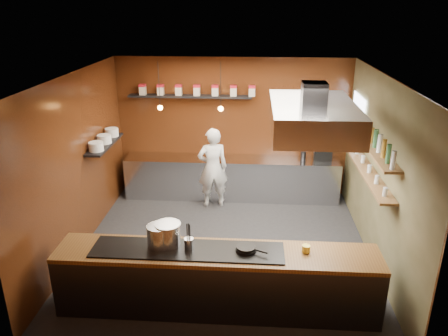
# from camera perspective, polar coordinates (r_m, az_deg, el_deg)

# --- Properties ---
(floor) EXTENTS (5.00, 5.00, 0.00)m
(floor) POSITION_cam_1_polar(r_m,az_deg,el_deg) (7.82, 0.12, -10.40)
(floor) COLOR black
(floor) RESTS_ON ground
(back_wall) EXTENTS (5.00, 0.00, 5.00)m
(back_wall) POSITION_cam_1_polar(r_m,az_deg,el_deg) (9.53, 1.15, 5.31)
(back_wall) COLOR #361809
(back_wall) RESTS_ON ground
(left_wall) EXTENTS (0.00, 5.00, 5.00)m
(left_wall) POSITION_cam_1_polar(r_m,az_deg,el_deg) (7.72, -18.71, 0.38)
(left_wall) COLOR #361809
(left_wall) RESTS_ON ground
(right_wall) EXTENTS (0.00, 5.00, 5.00)m
(right_wall) POSITION_cam_1_polar(r_m,az_deg,el_deg) (7.43, 19.75, -0.57)
(right_wall) COLOR #494829
(right_wall) RESTS_ON ground
(ceiling) EXTENTS (5.00, 5.00, 0.00)m
(ceiling) POSITION_cam_1_polar(r_m,az_deg,el_deg) (6.76, 0.14, 11.85)
(ceiling) COLOR silver
(ceiling) RESTS_ON back_wall
(window_pane) EXTENTS (0.00, 1.00, 1.00)m
(window_pane) POSITION_cam_1_polar(r_m,az_deg,el_deg) (8.87, 17.00, 5.88)
(window_pane) COLOR white
(window_pane) RESTS_ON right_wall
(prep_counter) EXTENTS (4.60, 0.65, 0.90)m
(prep_counter) POSITION_cam_1_polar(r_m,az_deg,el_deg) (9.56, 1.01, -1.29)
(prep_counter) COLOR silver
(prep_counter) RESTS_ON floor
(pass_counter) EXTENTS (4.40, 0.72, 0.94)m
(pass_counter) POSITION_cam_1_polar(r_m,az_deg,el_deg) (6.23, -0.93, -14.40)
(pass_counter) COLOR #38383D
(pass_counter) RESTS_ON floor
(tin_shelf) EXTENTS (2.60, 0.26, 0.04)m
(tin_shelf) POSITION_cam_1_polar(r_m,az_deg,el_deg) (9.31, -4.48, 9.32)
(tin_shelf) COLOR black
(tin_shelf) RESTS_ON back_wall
(plate_shelf) EXTENTS (0.30, 1.40, 0.04)m
(plate_shelf) POSITION_cam_1_polar(r_m,az_deg,el_deg) (8.53, -15.30, 3.03)
(plate_shelf) COLOR black
(plate_shelf) RESTS_ON left_wall
(bottle_shelf_upper) EXTENTS (0.26, 2.80, 0.04)m
(bottle_shelf_upper) POSITION_cam_1_polar(r_m,az_deg,el_deg) (7.53, 18.40, 3.27)
(bottle_shelf_upper) COLOR brown
(bottle_shelf_upper) RESTS_ON right_wall
(bottle_shelf_lower) EXTENTS (0.26, 2.80, 0.04)m
(bottle_shelf_lower) POSITION_cam_1_polar(r_m,az_deg,el_deg) (7.68, 18.00, -0.07)
(bottle_shelf_lower) COLOR brown
(bottle_shelf_lower) RESTS_ON right_wall
(extractor_hood) EXTENTS (1.20, 2.00, 0.72)m
(extractor_hood) POSITION_cam_1_polar(r_m,az_deg,el_deg) (6.51, 11.47, 6.63)
(extractor_hood) COLOR #38383D
(extractor_hood) RESTS_ON ceiling
(pendant_left) EXTENTS (0.10, 0.10, 0.95)m
(pendant_left) POSITION_cam_1_polar(r_m,az_deg,el_deg) (8.77, -8.35, 8.12)
(pendant_left) COLOR black
(pendant_left) RESTS_ON ceiling
(pendant_right) EXTENTS (0.10, 0.10, 0.95)m
(pendant_right) POSITION_cam_1_polar(r_m,az_deg,el_deg) (8.60, -0.43, 8.08)
(pendant_right) COLOR black
(pendant_right) RESTS_ON ceiling
(storage_tins) EXTENTS (2.43, 0.13, 0.22)m
(storage_tins) POSITION_cam_1_polar(r_m,az_deg,el_deg) (9.26, -3.57, 10.12)
(storage_tins) COLOR #C1B4A0
(storage_tins) RESTS_ON tin_shelf
(plate_stacks) EXTENTS (0.26, 1.16, 0.16)m
(plate_stacks) POSITION_cam_1_polar(r_m,az_deg,el_deg) (8.50, -15.36, 3.67)
(plate_stacks) COLOR white
(plate_stacks) RESTS_ON plate_shelf
(bottles) EXTENTS (0.06, 2.66, 0.24)m
(bottles) POSITION_cam_1_polar(r_m,az_deg,el_deg) (7.49, 18.52, 4.29)
(bottles) COLOR silver
(bottles) RESTS_ON bottle_shelf_upper
(wine_glasses) EXTENTS (0.07, 2.37, 0.13)m
(wine_glasses) POSITION_cam_1_polar(r_m,az_deg,el_deg) (7.65, 18.07, 0.52)
(wine_glasses) COLOR silver
(wine_glasses) RESTS_ON bottle_shelf_lower
(stockpot_large) EXTENTS (0.42, 0.42, 0.32)m
(stockpot_large) POSITION_cam_1_polar(r_m,az_deg,el_deg) (6.04, -8.48, -8.80)
(stockpot_large) COLOR silver
(stockpot_large) RESTS_ON pass_counter
(stockpot_small) EXTENTS (0.41, 0.41, 0.33)m
(stockpot_small) POSITION_cam_1_polar(r_m,az_deg,el_deg) (6.05, -7.32, -8.61)
(stockpot_small) COLOR silver
(stockpot_small) RESTS_ON pass_counter
(utensil_crock) EXTENTS (0.14, 0.14, 0.16)m
(utensil_crock) POSITION_cam_1_polar(r_m,az_deg,el_deg) (5.96, -4.62, -9.86)
(utensil_crock) COLOR silver
(utensil_crock) RESTS_ON pass_counter
(frying_pan) EXTENTS (0.43, 0.28, 0.07)m
(frying_pan) POSITION_cam_1_polar(r_m,az_deg,el_deg) (5.94, 2.93, -10.47)
(frying_pan) COLOR black
(frying_pan) RESTS_ON pass_counter
(butter_jar) EXTENTS (0.15, 0.15, 0.10)m
(butter_jar) POSITION_cam_1_polar(r_m,az_deg,el_deg) (6.04, 10.67, -10.32)
(butter_jar) COLOR yellow
(butter_jar) RESTS_ON pass_counter
(espresso_machine) EXTENTS (0.39, 0.38, 0.36)m
(espresso_machine) POSITION_cam_1_polar(r_m,az_deg,el_deg) (9.39, 12.78, 1.88)
(espresso_machine) COLOR black
(espresso_machine) RESTS_ON prep_counter
(chef) EXTENTS (0.70, 0.54, 1.70)m
(chef) POSITION_cam_1_polar(r_m,az_deg,el_deg) (9.02, -1.50, 0.02)
(chef) COLOR white
(chef) RESTS_ON floor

